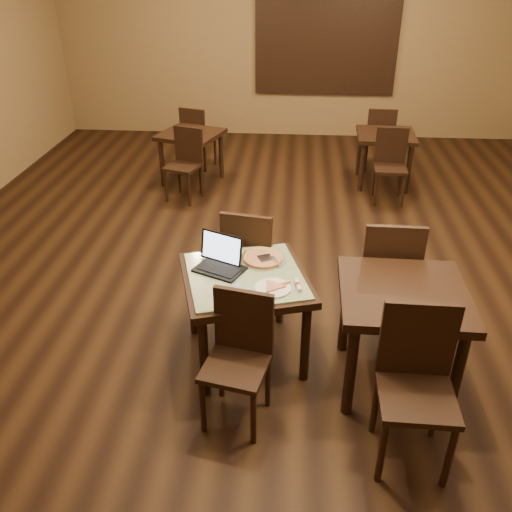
# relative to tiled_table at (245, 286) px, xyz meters

# --- Properties ---
(ground) EXTENTS (10.00, 10.00, 0.00)m
(ground) POSITION_rel_tiled_table_xyz_m (0.27, 1.09, -0.66)
(ground) COLOR black
(ground) RESTS_ON ground
(wall_back) EXTENTS (8.00, 0.02, 3.00)m
(wall_back) POSITION_rel_tiled_table_xyz_m (0.27, 6.09, 0.84)
(wall_back) COLOR olive
(wall_back) RESTS_ON ground
(mural) EXTENTS (2.34, 0.05, 1.64)m
(mural) POSITION_rel_tiled_table_xyz_m (0.77, 6.05, 0.89)
(mural) COLOR #26548E
(mural) RESTS_ON wall_back
(tiled_table) EXTENTS (1.14, 1.14, 0.76)m
(tiled_table) POSITION_rel_tiled_table_xyz_m (0.00, 0.00, 0.00)
(tiled_table) COLOR black
(tiled_table) RESTS_ON ground
(chair_main_near) EXTENTS (0.49, 0.49, 0.96)m
(chair_main_near) POSITION_rel_tiled_table_xyz_m (0.02, -0.62, -0.12)
(chair_main_near) COLOR black
(chair_main_near) RESTS_ON ground
(chair_main_far) EXTENTS (0.52, 0.52, 1.02)m
(chair_main_far) POSITION_rel_tiled_table_xyz_m (-0.02, 0.61, -0.08)
(chair_main_far) COLOR black
(chair_main_far) RESTS_ON ground
(laptop) EXTENTS (0.43, 0.42, 0.25)m
(laptop) POSITION_rel_tiled_table_xyz_m (-0.20, 0.11, 0.17)
(laptop) COLOR black
(laptop) RESTS_ON tiled_table
(plate) EXTENTS (0.26, 0.26, 0.01)m
(plate) POSITION_rel_tiled_table_xyz_m (0.22, -0.18, 0.11)
(plate) COLOR white
(plate) RESTS_ON tiled_table
(pizza_slice) EXTENTS (0.27, 0.27, 0.02)m
(pizza_slice) POSITION_rel_tiled_table_xyz_m (0.22, -0.18, 0.13)
(pizza_slice) COLOR #D4B88D
(pizza_slice) RESTS_ON plate
(pizza_pan) EXTENTS (0.37, 0.37, 0.01)m
(pizza_pan) POSITION_rel_tiled_table_xyz_m (0.12, 0.24, 0.11)
(pizza_pan) COLOR silver
(pizza_pan) RESTS_ON tiled_table
(pizza_whole) EXTENTS (0.32, 0.32, 0.02)m
(pizza_whole) POSITION_rel_tiled_table_xyz_m (0.12, 0.24, 0.12)
(pizza_whole) COLOR #D4B88D
(pizza_whole) RESTS_ON pizza_pan
(spatula) EXTENTS (0.21, 0.28, 0.01)m
(spatula) POSITION_rel_tiled_table_xyz_m (0.14, 0.22, 0.13)
(spatula) COLOR silver
(spatula) RESTS_ON pizza_whole
(napkin_roll) EXTENTS (0.06, 0.16, 0.04)m
(napkin_roll) POSITION_rel_tiled_table_xyz_m (0.40, -0.14, 0.12)
(napkin_roll) COLOR white
(napkin_roll) RESTS_ON tiled_table
(other_table_a) EXTENTS (0.80, 0.80, 0.72)m
(other_table_a) POSITION_rel_tiled_table_xyz_m (1.56, 3.85, -0.06)
(other_table_a) COLOR black
(other_table_a) RESTS_ON ground
(other_table_a_chair_near) EXTENTS (0.42, 0.42, 0.93)m
(other_table_a_chair_near) POSITION_rel_tiled_table_xyz_m (1.56, 3.31, -0.13)
(other_table_a_chair_near) COLOR black
(other_table_a_chair_near) RESTS_ON ground
(other_table_a_chair_far) EXTENTS (0.42, 0.42, 0.93)m
(other_table_a_chair_far) POSITION_rel_tiled_table_xyz_m (1.56, 4.40, -0.13)
(other_table_a_chair_far) COLOR black
(other_table_a_chair_far) RESTS_ON ground
(other_table_b) EXTENTS (0.96, 0.96, 0.71)m
(other_table_b) POSITION_rel_tiled_table_xyz_m (-1.11, 3.72, -0.07)
(other_table_b) COLOR black
(other_table_b) RESTS_ON ground
(other_table_b_chair_near) EXTENTS (0.51, 0.51, 0.92)m
(other_table_b_chair_near) POSITION_rel_tiled_table_xyz_m (-1.08, 3.17, -0.14)
(other_table_b_chair_near) COLOR black
(other_table_b_chair_near) RESTS_ON ground
(other_table_b_chair_far) EXTENTS (0.51, 0.51, 0.92)m
(other_table_b_chair_far) POSITION_rel_tiled_table_xyz_m (-1.13, 4.26, -0.14)
(other_table_b_chair_far) COLOR black
(other_table_b_chair_far) RESTS_ON ground
(other_table_c) EXTENTS (0.90, 0.90, 0.83)m
(other_table_c) POSITION_rel_tiled_table_xyz_m (1.14, -0.23, 0.03)
(other_table_c) COLOR black
(other_table_c) RESTS_ON ground
(other_table_c_chair_near) EXTENTS (0.47, 0.47, 1.08)m
(other_table_c_chair_near) POSITION_rel_tiled_table_xyz_m (1.14, -0.86, -0.05)
(other_table_c_chair_near) COLOR black
(other_table_c_chair_near) RESTS_ON ground
(other_table_c_chair_far) EXTENTS (0.47, 0.47, 1.08)m
(other_table_c_chair_far) POSITION_rel_tiled_table_xyz_m (1.14, 0.40, -0.05)
(other_table_c_chair_far) COLOR black
(other_table_c_chair_far) RESTS_ON ground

